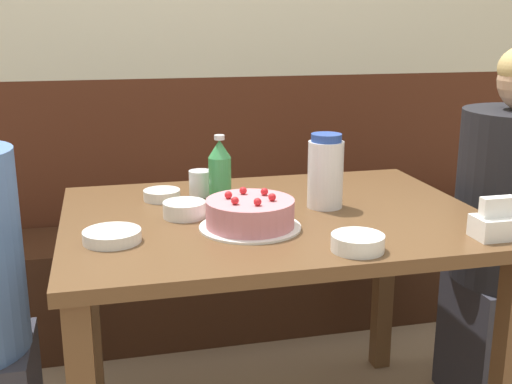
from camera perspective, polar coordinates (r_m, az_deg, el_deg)
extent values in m
cube|color=#4C2314|center=(2.84, -4.01, -0.35)|extent=(4.80, 0.04, 1.04)
cube|color=#381E11|center=(2.74, -3.11, -7.64)|extent=(2.67, 0.38, 0.44)
cube|color=brown|center=(1.80, 1.52, -2.41)|extent=(1.15, 0.85, 0.03)
cube|color=brown|center=(2.23, -14.55, -9.74)|extent=(0.06, 0.06, 0.72)
cube|color=brown|center=(2.43, 11.29, -7.39)|extent=(0.06, 0.06, 0.72)
cylinder|color=white|center=(1.66, -0.52, -3.11)|extent=(0.27, 0.27, 0.01)
cylinder|color=#C67A84|center=(1.65, -0.52, -1.86)|extent=(0.23, 0.23, 0.07)
sphere|color=red|center=(1.69, -1.15, 0.13)|extent=(0.02, 0.02, 0.02)
sphere|color=red|center=(1.65, -2.47, -0.26)|extent=(0.02, 0.02, 0.02)
sphere|color=red|center=(1.60, -1.88, -0.77)|extent=(0.02, 0.02, 0.02)
sphere|color=red|center=(1.59, 0.14, -0.88)|extent=(0.02, 0.02, 0.02)
sphere|color=red|center=(1.63, 1.44, -0.46)|extent=(0.02, 0.02, 0.02)
sphere|color=red|center=(1.68, 0.76, 0.03)|extent=(0.02, 0.02, 0.02)
cylinder|color=white|center=(1.84, 6.19, 1.56)|extent=(0.10, 0.10, 0.19)
cylinder|color=#28479E|center=(1.82, 6.28, 4.82)|extent=(0.09, 0.09, 0.02)
cylinder|color=#388E4C|center=(1.89, -3.22, 1.08)|extent=(0.07, 0.07, 0.13)
cone|color=#388E4C|center=(1.87, -3.27, 3.87)|extent=(0.07, 0.07, 0.05)
cylinder|color=silver|center=(1.86, -3.28, 4.87)|extent=(0.03, 0.03, 0.01)
cube|color=white|center=(1.69, 20.53, -2.94)|extent=(0.11, 0.08, 0.05)
cube|color=white|center=(1.68, 20.69, -1.24)|extent=(0.09, 0.03, 0.05)
cylinder|color=white|center=(1.60, -12.67, -3.84)|extent=(0.14, 0.14, 0.03)
cylinder|color=white|center=(1.76, -6.38, -1.55)|extent=(0.12, 0.12, 0.04)
cylinder|color=white|center=(1.52, 9.02, -4.47)|extent=(0.13, 0.13, 0.04)
cylinder|color=white|center=(1.94, -8.37, -0.25)|extent=(0.11, 0.11, 0.03)
cylinder|color=silver|center=(1.96, -4.96, 0.78)|extent=(0.07, 0.07, 0.08)
cube|color=#33333D|center=(2.39, 21.12, -12.03)|extent=(0.34, 0.30, 0.45)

